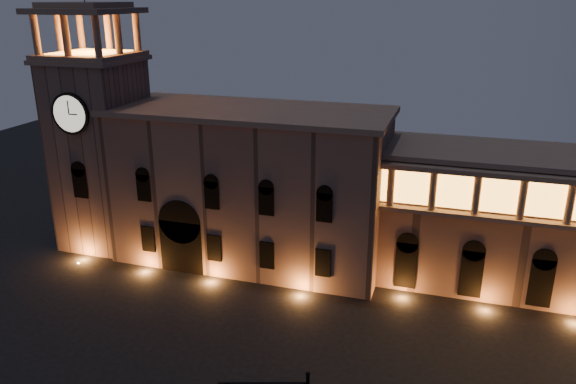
# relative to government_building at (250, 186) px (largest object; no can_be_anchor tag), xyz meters

# --- Properties ---
(ground) EXTENTS (160.00, 160.00, 0.00)m
(ground) POSITION_rel_government_building_xyz_m (2.08, -21.93, -8.77)
(ground) COLOR black
(ground) RESTS_ON ground
(government_building) EXTENTS (30.80, 12.80, 17.60)m
(government_building) POSITION_rel_government_building_xyz_m (0.00, 0.00, 0.00)
(government_building) COLOR #78594E
(government_building) RESTS_ON ground
(clock_tower) EXTENTS (9.80, 9.80, 32.40)m
(clock_tower) POSITION_rel_government_building_xyz_m (-18.42, -0.95, 3.73)
(clock_tower) COLOR #78594E
(clock_tower) RESTS_ON ground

